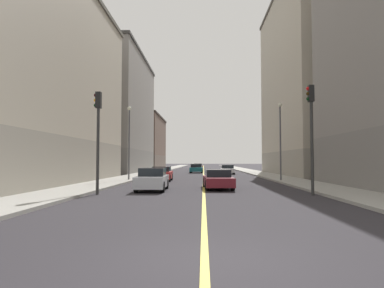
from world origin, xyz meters
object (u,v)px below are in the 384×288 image
Objects in this scene: building_right_corner at (18,79)px; building_right_midblock at (111,114)px; building_left_mid at (317,83)px; car_red at (162,174)px; car_maroon at (218,179)px; traffic_light_left_near at (311,124)px; street_lamp_left_near at (280,133)px; car_orange at (198,166)px; car_silver at (152,179)px; car_teal at (197,168)px; traffic_light_right_near at (98,127)px; building_right_distant at (138,143)px; street_lamp_right_near at (129,135)px; car_white at (228,170)px.

building_right_midblock is (0.00, 26.88, 0.91)m from building_right_corner.
building_left_mid reaches higher than car_red.
traffic_light_left_near is at bearing -39.91° from car_maroon.
car_orange is at bearing 100.66° from street_lamp_left_near.
building_right_midblock is at bearing 109.85° from car_silver.
building_left_mid is 20.96m from car_teal.
traffic_light_right_near is 1.33× the size of car_silver.
traffic_light_left_near is 1.05× the size of traffic_light_right_near.
building_right_distant is at bearing 109.93° from traffic_light_left_near.
traffic_light_left_near is at bearing -109.21° from building_left_mid.
traffic_light_right_near is 1.34× the size of car_teal.
building_right_corner is at bearing -90.00° from building_right_midblock.
street_lamp_left_near is at bearing -2.73° from car_red.
street_lamp_right_near is (-12.61, 12.28, 0.38)m from traffic_light_left_near.
building_right_midblock is 20.68m from car_white.
car_silver is at bearing -103.97° from car_white.
building_right_corner is 4.24× the size of traffic_light_left_near.
car_orange is 20.60m from car_teal.
building_right_midblock is at bearing 162.91° from car_white.
street_lamp_left_near is 10.44m from car_maroon.
car_white is (7.15, 16.56, -0.02)m from car_red.
car_white is (17.99, -5.53, -8.57)m from building_right_midblock.
building_right_corner reaches higher than car_orange.
car_teal is (13.58, 25.95, -7.62)m from building_right_corner.
building_right_distant is at bearing 133.42° from building_left_mid.
building_right_corner reaches higher than traffic_light_right_near.
building_right_distant is at bearing 120.67° from car_teal.
street_lamp_left_near is at bearing 85.10° from traffic_light_left_near.
car_maroon is 4.35m from car_silver.
car_white is (4.41, -4.60, -0.04)m from car_teal.
building_right_corner reaches higher than car_teal.
car_red is (-4.74, 8.29, 0.03)m from car_maroon.
car_teal is (-6.88, 33.53, -3.18)m from traffic_light_left_near.
building_right_corner is 17.72m from car_maroon.
street_lamp_left_near is at bearing 11.26° from building_right_corner.
traffic_light_right_near reaches higher than car_maroon.
car_white is (4.48, -25.21, -0.00)m from car_orange.
car_maroon is (15.59, -30.38, -8.58)m from building_right_midblock.
traffic_light_right_near is 1.38× the size of car_red.
building_left_mid reaches higher than building_right_corner.
traffic_light_left_near is 7.12m from car_maroon.
building_right_midblock reaches higher than street_lamp_left_near.
street_lamp_right_near is (7.85, -22.17, -4.96)m from building_right_midblock.
building_right_corner is at bearing 167.32° from car_maroon.
building_right_midblock is 22.23m from building_right_distant.
building_left_mid reaches higher than car_orange.
car_red is (-10.63, 0.51, -3.68)m from street_lamp_left_near.
traffic_light_left_near is at bearing -59.30° from building_right_midblock.
car_silver is at bearing -77.96° from building_right_distant.
car_teal is (-2.01, 29.46, 0.05)m from car_maroon.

